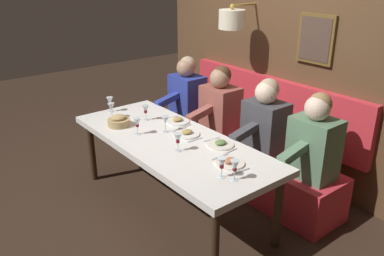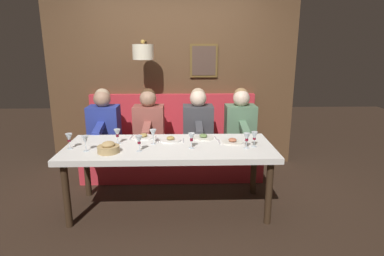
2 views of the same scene
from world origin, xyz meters
TOP-DOWN VIEW (x-y plane):
  - ground_plane at (0.00, 0.00)m, footprint 12.00×12.00m
  - dining_table at (0.00, 0.00)m, footprint 0.90×2.22m
  - banquette_bench at (0.89, 0.00)m, footprint 0.52×2.42m
  - back_wall_panel at (1.46, 0.00)m, footprint 0.59×3.62m
  - diner_nearest at (0.88, -0.92)m, footprint 0.60×0.40m
  - diner_near at (0.88, -0.35)m, footprint 0.60×0.40m
  - diner_middle at (0.88, 0.31)m, footprint 0.60×0.40m
  - diner_far at (0.88, 0.90)m, footprint 0.60×0.40m
  - place_setting_0 at (0.08, -0.70)m, footprint 0.24×0.31m
  - place_setting_1 at (0.30, 0.31)m, footprint 0.24×0.32m
  - place_setting_2 at (0.26, -0.38)m, footprint 0.24×0.32m
  - place_setting_3 at (0.18, -0.01)m, footprint 0.24×0.31m
  - wine_glass_0 at (-0.07, -0.90)m, footprint 0.07×0.07m
  - wine_glass_1 at (-0.16, 0.84)m, footprint 0.07×0.07m
  - wine_glass_2 at (-0.12, -0.81)m, footprint 0.07×0.07m
  - wine_glass_3 at (0.06, 0.18)m, footprint 0.07×0.07m
  - wine_glass_4 at (-0.10, -0.24)m, footprint 0.07×0.07m
  - wine_glass_5 at (-0.18, 0.30)m, footprint 0.07×0.07m
  - wine_glass_6 at (-0.08, 1.03)m, footprint 0.07×0.07m
  - wine_glass_7 at (0.08, 0.57)m, footprint 0.07×0.07m
  - bread_bowl at (-0.21, 0.60)m, footprint 0.22×0.22m

SIDE VIEW (x-z plane):
  - ground_plane at x=0.00m, z-range 0.00..0.00m
  - banquette_bench at x=0.89m, z-range 0.00..0.45m
  - dining_table at x=0.00m, z-range 0.30..1.04m
  - place_setting_0 at x=0.08m, z-range 0.73..0.78m
  - place_setting_1 at x=0.30m, z-range 0.73..0.78m
  - place_setting_2 at x=0.26m, z-range 0.73..0.78m
  - place_setting_3 at x=0.18m, z-range 0.73..0.78m
  - bread_bowl at x=-0.21m, z-range 0.73..0.85m
  - diner_nearest at x=0.88m, z-range 0.42..1.21m
  - diner_near at x=0.88m, z-range 0.42..1.21m
  - diner_middle at x=0.88m, z-range 0.42..1.21m
  - diner_far at x=0.88m, z-range 0.42..1.21m
  - wine_glass_4 at x=-0.10m, z-range 0.77..0.94m
  - wine_glass_7 at x=0.08m, z-range 0.77..0.94m
  - wine_glass_2 at x=-0.12m, z-range 0.77..0.94m
  - wine_glass_5 at x=-0.18m, z-range 0.77..0.94m
  - wine_glass_0 at x=-0.07m, z-range 0.77..0.94m
  - wine_glass_6 at x=-0.08m, z-range 0.77..0.94m
  - wine_glass_1 at x=-0.16m, z-range 0.77..0.94m
  - wine_glass_3 at x=0.06m, z-range 0.77..0.94m
  - back_wall_panel at x=1.46m, z-range -0.08..2.82m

